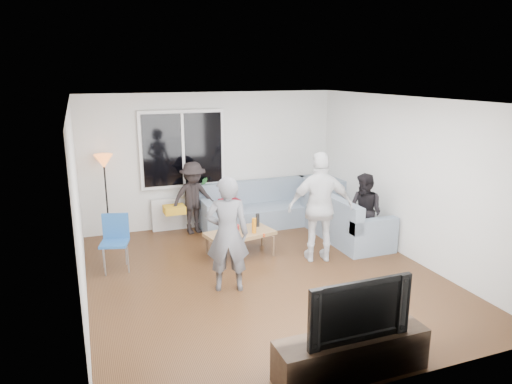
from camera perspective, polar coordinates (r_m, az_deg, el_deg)
name	(u,v)px	position (r m, az deg, el deg)	size (l,w,h in m)	color
floor	(264,277)	(7.17, 0.96, -10.30)	(5.00, 5.50, 0.04)	#56351C
ceiling	(265,98)	(6.52, 1.05, 11.28)	(5.00, 5.50, 0.04)	white
wall_back	(212,159)	(9.29, -5.31, 3.96)	(5.00, 0.04, 2.60)	silver
wall_front	(378,264)	(4.40, 14.55, -8.47)	(5.00, 0.04, 2.60)	silver
wall_left	(77,210)	(6.28, -20.92, -2.04)	(0.04, 5.50, 2.60)	silver
wall_right	(409,179)	(7.98, 18.09, 1.56)	(0.04, 5.50, 2.60)	silver
window_frame	(183,149)	(9.04, -8.89, 5.16)	(1.62, 0.06, 1.47)	white
window_glass	(183,149)	(9.00, -8.84, 5.12)	(1.50, 0.02, 1.35)	black
window_mullion	(183,150)	(8.99, -8.82, 5.11)	(0.05, 0.03, 1.35)	white
radiator	(185,212)	(9.28, -8.54, -2.46)	(1.30, 0.12, 0.62)	silver
potted_plant	(203,186)	(9.19, -6.46, 0.67)	(0.21, 0.17, 0.37)	#245A26
vase	(182,193)	(9.13, -8.97, -0.13)	(0.18, 0.18, 0.18)	white
sofa_back_section	(258,205)	(9.27, 0.30, -1.57)	(2.30, 0.85, 0.85)	gray
sofa_right_section	(345,215)	(8.76, 10.77, -2.79)	(0.85, 2.00, 0.85)	gray
sofa_corner	(325,198)	(9.87, 8.33, -0.73)	(0.85, 0.85, 0.85)	gray
cushion_yellow	(174,209)	(8.79, -9.87, -2.10)	(0.38, 0.32, 0.14)	gold
cushion_red	(230,203)	(9.12, -3.22, -1.31)	(0.36, 0.30, 0.13)	maroon
coffee_table	(240,243)	(7.88, -1.96, -6.23)	(1.10, 0.60, 0.40)	#A47F4F
pitcher	(234,230)	(7.64, -2.66, -4.64)	(0.17, 0.17, 0.17)	maroon
side_chair	(115,244)	(7.52, -16.78, -6.03)	(0.40, 0.40, 0.86)	#24579D
floor_lamp	(107,198)	(8.81, -17.66, -0.72)	(0.32, 0.32, 1.56)	orange
player_left	(227,234)	(6.46, -3.48, -5.14)	(0.59, 0.39, 1.63)	#535459
player_right	(321,207)	(7.52, 7.83, -1.86)	(1.04, 0.43, 1.77)	silver
spectator_right	(365,212)	(8.20, 13.05, -2.39)	(0.64, 0.50, 1.32)	black
spectator_back	(193,198)	(8.86, -7.61, -0.72)	(0.88, 0.51, 1.36)	black
tv_console	(351,355)	(5.07, 11.48, -18.79)	(1.60, 0.40, 0.44)	#332619
television	(354,306)	(4.80, 11.81, -13.42)	(1.10, 0.14, 0.63)	black
bottle_e	(258,220)	(8.04, 0.19, -3.42)	(0.07, 0.07, 0.23)	black
bottle_b	(232,227)	(7.64, -2.87, -4.30)	(0.08, 0.08, 0.25)	#268C19
bottle_c	(242,223)	(7.90, -1.66, -3.76)	(0.07, 0.07, 0.22)	#311D0B
bottle_d	(254,225)	(7.72, -0.24, -4.08)	(0.07, 0.07, 0.25)	orange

